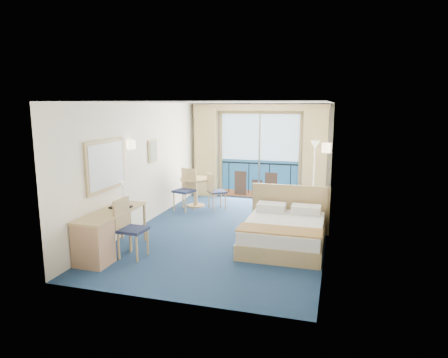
% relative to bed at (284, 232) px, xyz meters
% --- Properties ---
extents(floor, '(6.50, 6.50, 0.00)m').
position_rel_bed_xyz_m(floor, '(-1.24, 0.62, -0.28)').
color(floor, navy).
rests_on(floor, ground).
extents(room_walls, '(4.04, 6.54, 2.72)m').
position_rel_bed_xyz_m(room_walls, '(-1.24, 0.62, 1.49)').
color(room_walls, white).
rests_on(room_walls, ground).
extents(balcony_door, '(2.36, 0.03, 2.52)m').
position_rel_bed_xyz_m(balcony_door, '(-1.25, 3.84, 0.86)').
color(balcony_door, navy).
rests_on(balcony_door, room_walls).
extents(curtain_left, '(0.65, 0.22, 2.55)m').
position_rel_bed_xyz_m(curtain_left, '(-2.79, 3.69, 0.99)').
color(curtain_left, tan).
rests_on(curtain_left, room_walls).
extents(curtain_right, '(0.65, 0.22, 2.55)m').
position_rel_bed_xyz_m(curtain_right, '(0.31, 3.69, 0.99)').
color(curtain_right, tan).
rests_on(curtain_right, room_walls).
extents(pelmet, '(3.80, 0.25, 0.18)m').
position_rel_bed_xyz_m(pelmet, '(-1.24, 3.72, 2.30)').
color(pelmet, tan).
rests_on(pelmet, room_walls).
extents(mirror, '(0.05, 1.25, 0.95)m').
position_rel_bed_xyz_m(mirror, '(-3.21, -0.88, 1.27)').
color(mirror, tan).
rests_on(mirror, room_walls).
extents(wall_print, '(0.04, 0.42, 0.52)m').
position_rel_bed_xyz_m(wall_print, '(-3.21, 1.07, 1.32)').
color(wall_print, tan).
rests_on(wall_print, room_walls).
extents(sconce_left, '(0.18, 0.18, 0.18)m').
position_rel_bed_xyz_m(sconce_left, '(-3.18, 0.02, 1.57)').
color(sconce_left, beige).
rests_on(sconce_left, room_walls).
extents(sconce_right, '(0.18, 0.18, 0.18)m').
position_rel_bed_xyz_m(sconce_right, '(0.70, 0.47, 1.57)').
color(sconce_right, beige).
rests_on(sconce_right, room_walls).
extents(bed, '(1.61, 1.92, 1.01)m').
position_rel_bed_xyz_m(bed, '(0.00, 0.00, 0.00)').
color(bed, tan).
rests_on(bed, ground).
extents(nightstand, '(0.43, 0.41, 0.57)m').
position_rel_bed_xyz_m(nightstand, '(0.52, 1.41, -0.00)').
color(nightstand, tan).
rests_on(nightstand, ground).
extents(phone, '(0.24, 0.21, 0.09)m').
position_rel_bed_xyz_m(phone, '(0.55, 1.41, 0.33)').
color(phone, beige).
rests_on(phone, nightstand).
extents(armchair, '(0.98, 0.98, 0.64)m').
position_rel_bed_xyz_m(armchair, '(0.20, 1.87, 0.04)').
color(armchair, '#444A53').
rests_on(armchair, ground).
extents(floor_lamp, '(0.24, 0.24, 1.75)m').
position_rel_bed_xyz_m(floor_lamp, '(0.34, 3.02, 1.05)').
color(floor_lamp, silver).
rests_on(floor_lamp, ground).
extents(desk, '(0.57, 1.66, 0.78)m').
position_rel_bed_xyz_m(desk, '(-2.95, -1.67, 0.15)').
color(desk, tan).
rests_on(desk, ground).
extents(desk_chair, '(0.48, 0.47, 1.04)m').
position_rel_bed_xyz_m(desk_chair, '(-2.57, -1.30, 0.30)').
color(desk_chair, '#21294D').
rests_on(desk_chair, ground).
extents(folder, '(0.38, 0.30, 0.03)m').
position_rel_bed_xyz_m(folder, '(-2.90, -0.96, 0.51)').
color(folder, black).
rests_on(folder, desk).
extents(desk_lamp, '(0.11, 0.11, 0.42)m').
position_rel_bed_xyz_m(desk_lamp, '(-3.04, -0.63, 0.80)').
color(desk_lamp, silver).
rests_on(desk_lamp, desk).
extents(round_table, '(0.84, 0.84, 0.75)m').
position_rel_bed_xyz_m(round_table, '(-2.66, 2.40, 0.29)').
color(round_table, tan).
rests_on(round_table, ground).
extents(table_chair_a, '(0.58, 0.58, 0.95)m').
position_rel_bed_xyz_m(table_chair_a, '(-2.09, 2.22, 0.25)').
color(table_chair_a, '#21294D').
rests_on(table_chair_a, ground).
extents(table_chair_b, '(0.56, 0.57, 1.05)m').
position_rel_bed_xyz_m(table_chair_b, '(-2.77, 1.98, 0.31)').
color(table_chair_b, '#21294D').
rests_on(table_chair_b, ground).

